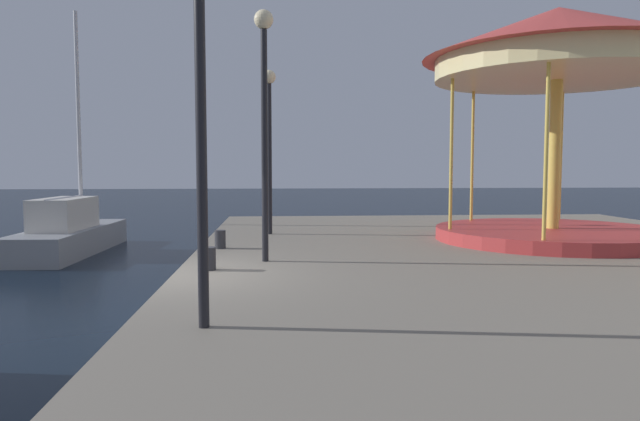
{
  "coord_description": "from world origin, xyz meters",
  "views": [
    {
      "loc": [
        1.75,
        -9.71,
        2.58
      ],
      "look_at": [
        2.74,
        3.7,
        1.56
      ],
      "focal_mm": 32.27,
      "sensor_mm": 36.0,
      "label": 1
    }
  ],
  "objects_px": {
    "bollard_north": "(220,239)",
    "lamp_post_near_edge": "(200,75)",
    "lamp_post_mid_promenade": "(264,93)",
    "carousel": "(557,67)",
    "sailboat_grey": "(69,232)",
    "lamp_post_far_end": "(269,123)",
    "bollard_south": "(209,259)"
  },
  "relations": [
    {
      "from": "sailboat_grey",
      "to": "lamp_post_mid_promenade",
      "type": "xyz_separation_m",
      "value": [
        5.98,
        -6.71,
        3.31
      ]
    },
    {
      "from": "lamp_post_mid_promenade",
      "to": "bollard_north",
      "type": "bearing_deg",
      "value": 119.6
    },
    {
      "from": "bollard_south",
      "to": "bollard_north",
      "type": "height_order",
      "value": "same"
    },
    {
      "from": "carousel",
      "to": "lamp_post_near_edge",
      "type": "bearing_deg",
      "value": -136.7
    },
    {
      "from": "sailboat_grey",
      "to": "carousel",
      "type": "xyz_separation_m",
      "value": [
        12.88,
        -4.12,
        4.31
      ]
    },
    {
      "from": "sailboat_grey",
      "to": "lamp_post_far_end",
      "type": "xyz_separation_m",
      "value": [
        6.01,
        -2.24,
        3.11
      ]
    },
    {
      "from": "lamp_post_near_edge",
      "to": "lamp_post_far_end",
      "type": "distance_m",
      "value": 8.95
    },
    {
      "from": "bollard_south",
      "to": "sailboat_grey",
      "type": "bearing_deg",
      "value": 123.6
    },
    {
      "from": "lamp_post_far_end",
      "to": "bollard_south",
      "type": "relative_size",
      "value": 10.79
    },
    {
      "from": "carousel",
      "to": "lamp_post_near_edge",
      "type": "height_order",
      "value": "carousel"
    },
    {
      "from": "sailboat_grey",
      "to": "carousel",
      "type": "distance_m",
      "value": 14.19
    },
    {
      "from": "carousel",
      "to": "bollard_north",
      "type": "xyz_separation_m",
      "value": [
        -7.92,
        -0.78,
        -3.95
      ]
    },
    {
      "from": "sailboat_grey",
      "to": "bollard_north",
      "type": "bearing_deg",
      "value": -44.68
    },
    {
      "from": "lamp_post_near_edge",
      "to": "bollard_south",
      "type": "height_order",
      "value": "lamp_post_near_edge"
    },
    {
      "from": "lamp_post_far_end",
      "to": "bollard_south",
      "type": "height_order",
      "value": "lamp_post_far_end"
    },
    {
      "from": "carousel",
      "to": "bollard_north",
      "type": "distance_m",
      "value": 8.88
    },
    {
      "from": "carousel",
      "to": "bollard_south",
      "type": "distance_m",
      "value": 9.44
    },
    {
      "from": "bollard_north",
      "to": "lamp_post_near_edge",
      "type": "bearing_deg",
      "value": -86.02
    },
    {
      "from": "sailboat_grey",
      "to": "lamp_post_mid_promenade",
      "type": "bearing_deg",
      "value": -48.26
    },
    {
      "from": "sailboat_grey",
      "to": "carousel",
      "type": "bearing_deg",
      "value": -17.74
    },
    {
      "from": "sailboat_grey",
      "to": "lamp_post_near_edge",
      "type": "xyz_separation_m",
      "value": [
        5.39,
        -11.17,
        2.93
      ]
    },
    {
      "from": "lamp_post_mid_promenade",
      "to": "bollard_north",
      "type": "relative_size",
      "value": 11.67
    },
    {
      "from": "bollard_south",
      "to": "bollard_north",
      "type": "xyz_separation_m",
      "value": [
        -0.07,
        2.66,
        0.0
      ]
    },
    {
      "from": "lamp_post_near_edge",
      "to": "bollard_north",
      "type": "relative_size",
      "value": 10.04
    },
    {
      "from": "bollard_south",
      "to": "lamp_post_near_edge",
      "type": "bearing_deg",
      "value": -84.18
    },
    {
      "from": "lamp_post_far_end",
      "to": "sailboat_grey",
      "type": "bearing_deg",
      "value": 159.56
    },
    {
      "from": "sailboat_grey",
      "to": "lamp_post_far_end",
      "type": "distance_m",
      "value": 7.13
    },
    {
      "from": "sailboat_grey",
      "to": "bollard_north",
      "type": "xyz_separation_m",
      "value": [
        4.96,
        -4.9,
        0.36
      ]
    },
    {
      "from": "carousel",
      "to": "lamp_post_far_end",
      "type": "xyz_separation_m",
      "value": [
        -6.86,
        1.88,
        -1.2
      ]
    },
    {
      "from": "bollard_north",
      "to": "lamp_post_far_end",
      "type": "bearing_deg",
      "value": 68.38
    },
    {
      "from": "carousel",
      "to": "lamp_post_near_edge",
      "type": "xyz_separation_m",
      "value": [
        -7.48,
        -7.05,
        -1.38
      ]
    },
    {
      "from": "carousel",
      "to": "lamp_post_mid_promenade",
      "type": "relative_size",
      "value": 1.37
    }
  ]
}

